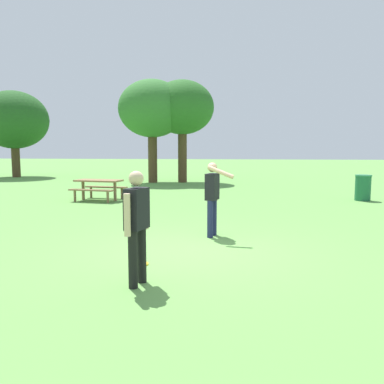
{
  "coord_description": "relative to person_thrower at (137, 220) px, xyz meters",
  "views": [
    {
      "loc": [
        0.82,
        -7.35,
        1.96
      ],
      "look_at": [
        -0.13,
        1.09,
        1.0
      ],
      "focal_mm": 36.68,
      "sensor_mm": 36.0,
      "label": 1
    }
  ],
  "objects": [
    {
      "name": "person_catcher",
      "position": [
        0.88,
        3.23,
        0.02
      ],
      "size": [
        0.64,
        0.74,
        1.64
      ],
      "color": "#1E234C",
      "rests_on": "ground"
    },
    {
      "name": "tree_tall_left",
      "position": [
        -13.31,
        19.54,
        2.84
      ],
      "size": [
        4.47,
        4.47,
        5.7
      ],
      "color": "#4C3823",
      "rests_on": "ground"
    },
    {
      "name": "person_thrower",
      "position": [
        0.0,
        0.0,
        0.0
      ],
      "size": [
        0.31,
        0.59,
        1.64
      ],
      "color": "black",
      "rests_on": "ground"
    },
    {
      "name": "trash_can_beside_table",
      "position": [
        6.09,
        9.81,
        -0.46
      ],
      "size": [
        0.59,
        0.59,
        0.96
      ],
      "color": "#1E663D",
      "rests_on": "ground"
    },
    {
      "name": "frisbee",
      "position": [
        -0.19,
        0.97,
        -0.93
      ],
      "size": [
        0.25,
        0.25,
        0.03
      ],
      "primitive_type": "cylinder",
      "color": "yellow",
      "rests_on": "ground"
    },
    {
      "name": "picnic_table_near",
      "position": [
        -3.72,
        8.8,
        -0.38
      ],
      "size": [
        1.9,
        1.67,
        0.77
      ],
      "color": "olive",
      "rests_on": "ground"
    },
    {
      "name": "tree_broad_center",
      "position": [
        -3.31,
        16.5,
        3.15
      ],
      "size": [
        3.76,
        3.76,
        5.73
      ],
      "color": "#4C3823",
      "rests_on": "ground"
    },
    {
      "name": "tree_far_right",
      "position": [
        -1.66,
        16.84,
        3.22
      ],
      "size": [
        3.56,
        3.56,
        5.73
      ],
      "color": "#4C3823",
      "rests_on": "ground"
    },
    {
      "name": "ground_plane",
      "position": [
        0.56,
        2.03,
        -0.94
      ],
      "size": [
        120.0,
        120.0,
        0.0
      ],
      "primitive_type": "plane",
      "color": "#609947"
    }
  ]
}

